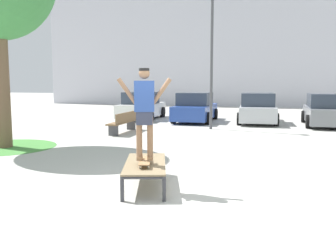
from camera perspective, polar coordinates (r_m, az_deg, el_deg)
name	(u,v)px	position (r m, az deg, el deg)	size (l,w,h in m)	color
ground_plane	(175,191)	(6.88, 1.07, -9.99)	(120.00, 120.00, 0.00)	#B7B5AD
building_facade	(237,37)	(34.03, 10.62, 13.38)	(35.25, 4.00, 12.07)	silver
skate_box	(145,165)	(7.07, -3.54, -6.07)	(1.31, 2.04, 0.46)	#38383D
skateboard	(145,161)	(6.85, -3.61, -5.43)	(0.43, 0.82, 0.09)	#9E754C
skater	(144,107)	(6.72, -3.68, 2.90)	(0.97, 0.40, 1.69)	#8E6647
grass_patch_near_left	(4,147)	(12.51, -24.09, -2.98)	(3.15, 3.15, 0.01)	#47893D
car_white	(142,107)	(20.39, -4.11, 3.02)	(2.13, 4.30, 1.50)	silver
car_blue	(195,108)	(19.11, 4.27, 2.78)	(2.01, 4.24, 1.50)	#28479E
car_silver	(257,109)	(18.95, 13.73, 2.57)	(2.14, 4.31, 1.50)	#B7BABF
car_grey	(326,111)	(18.59, 23.32, 2.15)	(1.98, 4.23, 1.50)	slate
park_bench	(124,122)	(14.82, -6.84, 0.69)	(0.53, 2.42, 0.83)	brown
light_post	(212,39)	(16.00, 6.83, 13.25)	(0.36, 0.36, 5.83)	#4C4C51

